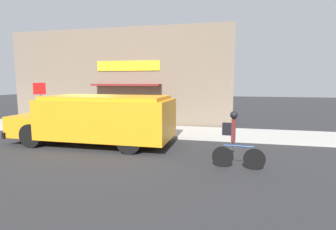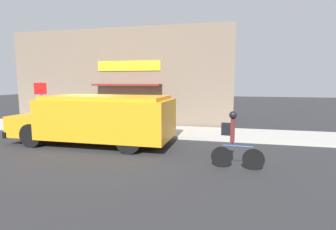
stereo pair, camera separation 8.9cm
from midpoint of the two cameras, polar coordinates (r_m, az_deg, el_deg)
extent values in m
plane|color=#2B2B2D|center=(13.07, -16.83, -4.19)|extent=(70.00, 70.00, 0.00)
cube|color=#ADAAA3|center=(14.23, -14.12, -2.89)|extent=(28.00, 2.72, 0.14)
cube|color=#756656|center=(15.45, -11.72, 8.01)|extent=(13.27, 0.18, 5.52)
cube|color=gold|center=(15.03, -8.90, 10.53)|extent=(3.71, 0.05, 0.55)
cube|color=maroon|center=(14.69, -9.31, 6.50)|extent=(3.89, 0.71, 0.10)
cube|color=orange|center=(10.69, -13.28, -0.70)|extent=(5.10, 2.40, 1.52)
cube|color=orange|center=(12.52, -26.65, -1.72)|extent=(1.40, 2.20, 0.84)
cube|color=orange|center=(10.61, -13.41, 3.72)|extent=(4.69, 2.21, 0.13)
cube|color=black|center=(13.00, -28.80, -2.96)|extent=(0.13, 2.34, 0.24)
cube|color=red|center=(12.60, -16.07, 0.75)|extent=(0.03, 0.44, 0.44)
cylinder|color=black|center=(13.05, -21.87, -2.37)|extent=(0.92, 0.26, 0.92)
cylinder|color=black|center=(11.45, -27.81, -3.99)|extent=(0.92, 0.26, 0.92)
cylinder|color=black|center=(11.25, -4.80, -3.35)|extent=(0.92, 0.26, 0.92)
cylinder|color=black|center=(9.34, -8.74, -5.62)|extent=(0.92, 0.26, 0.92)
cylinder|color=black|center=(8.02, 17.98, -9.15)|extent=(0.62, 0.07, 0.62)
cylinder|color=black|center=(8.04, 11.45, -8.90)|extent=(0.62, 0.07, 0.62)
cylinder|color=#234793|center=(7.93, 14.80, -6.53)|extent=(0.86, 0.08, 0.04)
cylinder|color=#234793|center=(7.92, 13.66, -6.07)|extent=(0.04, 0.04, 0.12)
cube|color=#561E1E|center=(7.83, 13.75, -3.26)|extent=(0.13, 0.21, 0.67)
sphere|color=black|center=(7.77, 13.85, 0.02)|extent=(0.22, 0.22, 0.22)
cube|color=black|center=(7.84, 12.37, -2.99)|extent=(0.27, 0.15, 0.36)
cylinder|color=slate|center=(15.34, -26.05, 2.05)|extent=(0.07, 0.07, 2.38)
cube|color=red|center=(15.26, -26.35, 5.18)|extent=(0.45, 0.45, 0.60)
cylinder|color=#38383D|center=(15.05, -17.13, -0.48)|extent=(0.51, 0.51, 0.88)
cylinder|color=black|center=(14.99, -17.20, 1.26)|extent=(0.52, 0.52, 0.04)
camera|label=1|loc=(0.04, -90.23, -0.03)|focal=28.00mm
camera|label=2|loc=(0.04, 89.77, 0.03)|focal=28.00mm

